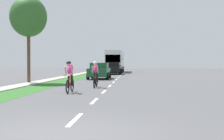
{
  "coord_description": "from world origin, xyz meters",
  "views": [
    {
      "loc": [
        1.5,
        -5.77,
        1.46
      ],
      "look_at": [
        -0.43,
        20.7,
        0.86
      ],
      "focal_mm": 46.33,
      "sensor_mm": 36.0,
      "label": 1
    }
  ],
  "objects_px": {
    "sedan_dark_green": "(99,71)",
    "bus_white": "(115,60)",
    "pickup_black": "(113,68)",
    "cyclist_trailing": "(95,74)",
    "cyclist_lead": "(70,76)",
    "street_tree_near": "(28,17)"
  },
  "relations": [
    {
      "from": "cyclist_trailing",
      "to": "bus_white",
      "type": "bearing_deg",
      "value": 91.32
    },
    {
      "from": "cyclist_lead",
      "to": "bus_white",
      "type": "xyz_separation_m",
      "value": [
        0.15,
        34.32,
        1.17
      ]
    },
    {
      "from": "pickup_black",
      "to": "sedan_dark_green",
      "type": "bearing_deg",
      "value": -92.43
    },
    {
      "from": "cyclist_trailing",
      "to": "street_tree_near",
      "type": "xyz_separation_m",
      "value": [
        -5.5,
        3.66,
        4.11
      ]
    },
    {
      "from": "sedan_dark_green",
      "to": "bus_white",
      "type": "xyz_separation_m",
      "value": [
        0.17,
        21.43,
        1.21
      ]
    },
    {
      "from": "cyclist_lead",
      "to": "sedan_dark_green",
      "type": "xyz_separation_m",
      "value": [
        -0.02,
        12.89,
        -0.04
      ]
    },
    {
      "from": "bus_white",
      "to": "sedan_dark_green",
      "type": "bearing_deg",
      "value": -90.47
    },
    {
      "from": "pickup_black",
      "to": "cyclist_trailing",
      "type": "bearing_deg",
      "value": -88.92
    },
    {
      "from": "cyclist_lead",
      "to": "sedan_dark_green",
      "type": "relative_size",
      "value": 0.4
    },
    {
      "from": "sedan_dark_green",
      "to": "street_tree_near",
      "type": "relative_size",
      "value": 0.67
    },
    {
      "from": "pickup_black",
      "to": "bus_white",
      "type": "xyz_separation_m",
      "value": [
        -0.32,
        9.82,
        1.15
      ]
    },
    {
      "from": "bus_white",
      "to": "cyclist_trailing",
      "type": "bearing_deg",
      "value": -88.68
    },
    {
      "from": "sedan_dark_green",
      "to": "street_tree_near",
      "type": "height_order",
      "value": "street_tree_near"
    },
    {
      "from": "cyclist_trailing",
      "to": "bus_white",
      "type": "height_order",
      "value": "bus_white"
    },
    {
      "from": "cyclist_trailing",
      "to": "street_tree_near",
      "type": "bearing_deg",
      "value": 146.4
    },
    {
      "from": "cyclist_trailing",
      "to": "sedan_dark_green",
      "type": "distance_m",
      "value": 9.73
    },
    {
      "from": "sedan_dark_green",
      "to": "street_tree_near",
      "type": "xyz_separation_m",
      "value": [
        -4.61,
        -6.04,
        4.15
      ]
    },
    {
      "from": "cyclist_trailing",
      "to": "pickup_black",
      "type": "relative_size",
      "value": 0.34
    },
    {
      "from": "sedan_dark_green",
      "to": "bus_white",
      "type": "bearing_deg",
      "value": 89.53
    },
    {
      "from": "street_tree_near",
      "to": "cyclist_lead",
      "type": "bearing_deg",
      "value": -55.96
    },
    {
      "from": "cyclist_lead",
      "to": "sedan_dark_green",
      "type": "height_order",
      "value": "cyclist_lead"
    },
    {
      "from": "cyclist_lead",
      "to": "bus_white",
      "type": "relative_size",
      "value": 0.15
    }
  ]
}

